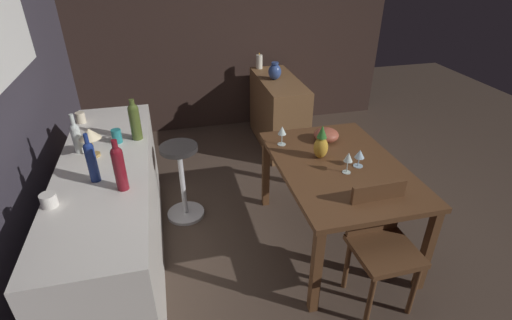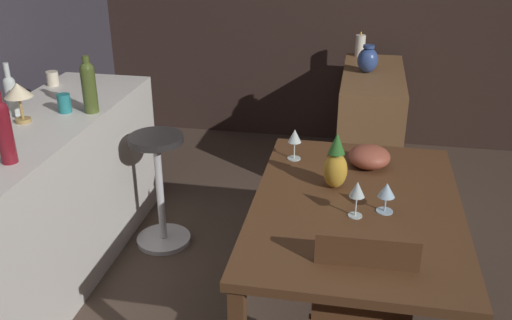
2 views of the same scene
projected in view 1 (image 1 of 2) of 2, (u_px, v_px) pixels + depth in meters
The scene contains 22 objects.
ground_plane at pixel (306, 241), 3.24m from camera, with size 9.00×9.00×0.00m, color #47382D.
wall_side_right at pixel (217, 26), 4.68m from camera, with size 0.10×4.40×2.60m, color #33231E.
dining_table at pixel (339, 174), 2.93m from camera, with size 1.35×0.92×0.74m.
kitchen_counter at pixel (115, 217), 2.80m from camera, with size 2.10×0.60×0.90m, color silver.
sideboard_cabinet at pixel (278, 112), 4.61m from camera, with size 1.10×0.44×0.82m, color brown.
chair_near_window at pixel (381, 241), 2.53m from camera, with size 0.41×0.41×0.86m.
bar_stool at pixel (182, 180), 3.36m from camera, with size 0.34×0.34×0.72m.
wine_glass_left at pixel (348, 158), 2.73m from camera, with size 0.07×0.07×0.16m.
wine_glass_right at pixel (282, 131), 3.12m from camera, with size 0.07×0.07×0.16m.
wine_glass_center at pixel (360, 155), 2.82m from camera, with size 0.07×0.07×0.14m.
pineapple_centerpiece at pixel (321, 144), 2.93m from camera, with size 0.11×0.11×0.27m.
fruit_bowl at pixel (326, 135), 3.20m from camera, with size 0.21×0.21×0.11m, color #9E4C38.
wine_bottle_ruby at pixel (119, 166), 2.25m from camera, with size 0.07×0.07×0.33m.
wine_bottle_clear at pixel (76, 136), 2.67m from camera, with size 0.06×0.06×0.29m.
wine_bottle_cobalt at pixel (91, 160), 2.33m from camera, with size 0.06×0.06×0.32m.
wine_bottle_olive at pixel (135, 120), 2.84m from camera, with size 0.08×0.08×0.31m.
cup_cream at pixel (81, 117), 3.15m from camera, with size 0.11×0.07×0.09m.
cup_teal at pixel (117, 136), 2.84m from camera, with size 0.11×0.07×0.10m.
cup_white at pixel (49, 200), 2.16m from camera, with size 0.13×0.09×0.08m.
counter_lamp at pixel (90, 135), 2.60m from camera, with size 0.15×0.15×0.21m.
pillar_candle_tall at pixel (259, 62), 4.74m from camera, with size 0.08×0.08×0.19m.
vase_ceramic_blue at pixel (275, 72), 4.36m from camera, with size 0.15×0.15×0.20m.
Camera 1 is at (-2.30, 1.00, 2.21)m, focal length 26.91 mm.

